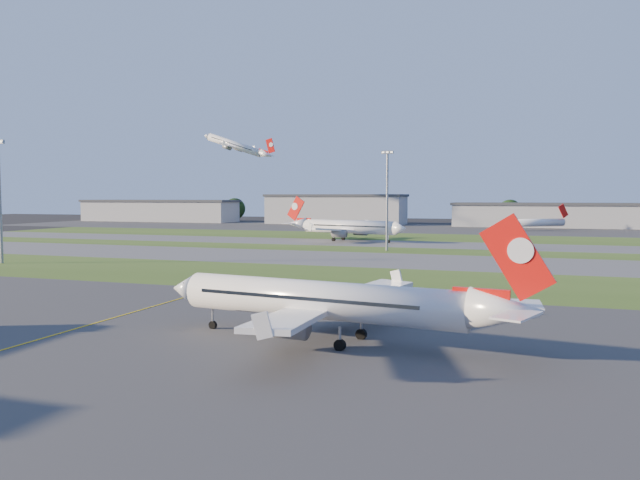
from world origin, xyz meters
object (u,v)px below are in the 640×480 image
at_px(airliner_parked, 322,301).
at_px(light_mast_centre, 387,194).
at_px(mini_jet_near, 537,222).
at_px(light_mast_west, 0,193).
at_px(airliner_taxiing, 348,227).

distance_m(airliner_parked, light_mast_centre, 103.27).
bearing_deg(light_mast_centre, airliner_parked, -80.73).
distance_m(mini_jet_near, light_mast_west, 203.51).
xyz_separation_m(airliner_parked, airliner_taxiing, (-35.98, 131.54, 0.49)).
distance_m(airliner_taxiing, light_mast_centre, 37.37).
height_order(mini_jet_near, light_mast_centre, light_mast_centre).
relative_size(light_mast_west, light_mast_centre, 1.00).
bearing_deg(mini_jet_near, airliner_parked, -131.73).
bearing_deg(airliner_parked, light_mast_centre, 106.90).
distance_m(mini_jet_near, light_mast_centre, 122.86).
xyz_separation_m(airliner_taxiing, light_mast_centre, (19.44, -30.18, 10.36)).
bearing_deg(airliner_taxiing, light_mast_centre, 138.49).
bearing_deg(light_mast_centre, light_mast_west, -141.34).
height_order(airliner_parked, light_mast_west, light_mast_west).
bearing_deg(mini_jet_near, airliner_taxiing, -159.66).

